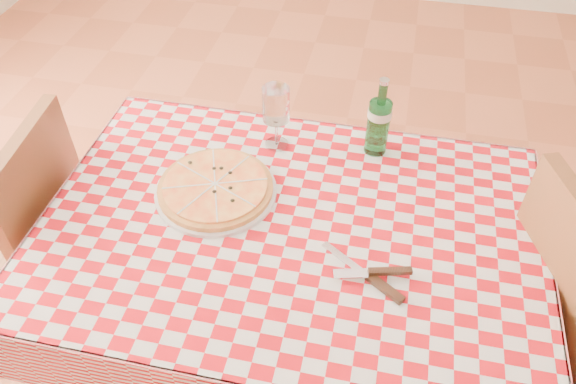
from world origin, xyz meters
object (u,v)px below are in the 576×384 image
pizza_plate (215,187)px  wine_glass (276,118)px  chair_far (28,234)px  water_bottle (379,117)px  dining_table (291,250)px

pizza_plate → wine_glass: bearing=63.7°
chair_far → wine_glass: wine_glass is taller
pizza_plate → wine_glass: wine_glass is taller
water_bottle → wine_glass: bearing=-172.5°
dining_table → chair_far: chair_far is taller
pizza_plate → wine_glass: 0.27m
chair_far → pizza_plate: 0.67m
dining_table → wine_glass: bearing=109.3°
chair_far → dining_table: bearing=174.7°
water_bottle → dining_table: bearing=-117.5°
wine_glass → water_bottle: bearing=7.5°
dining_table → water_bottle: water_bottle is taller
pizza_plate → water_bottle: size_ratio=1.36×
dining_table → water_bottle: size_ratio=4.89×
wine_glass → chair_far: bearing=-156.9°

